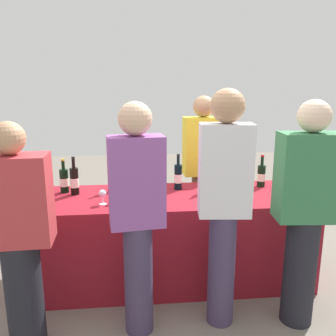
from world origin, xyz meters
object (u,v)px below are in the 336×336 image
(wine_bottle_0, at_px, (64,180))
(wine_bottle_1, at_px, (74,181))
(wine_bottle_3, at_px, (133,178))
(guest_1, at_px, (137,212))
(wine_bottle_6, at_px, (261,176))
(guest_3, at_px, (305,209))
(wine_bottle_4, at_px, (178,177))
(guest_2, at_px, (224,200))
(server_pouring, at_px, (202,167))
(guest_0, at_px, (18,234))
(wine_glass_1, at_px, (117,192))
(wine_glass_2, at_px, (162,189))
(wine_bottle_2, at_px, (113,179))
(wine_bottle_5, at_px, (208,180))
(wine_glass_0, at_px, (103,194))

(wine_bottle_0, xyz_separation_m, wine_bottle_1, (0.10, -0.07, 0.01))
(wine_bottle_3, height_order, guest_1, guest_1)
(wine_bottle_6, distance_m, guest_3, 0.90)
(wine_bottle_4, relative_size, guest_2, 0.19)
(server_pouring, relative_size, guest_0, 1.07)
(wine_bottle_3, xyz_separation_m, wine_glass_1, (-0.13, -0.36, -0.02))
(wine_glass_2, bearing_deg, wine_bottle_0, 160.01)
(wine_bottle_2, height_order, wine_bottle_6, same)
(wine_bottle_4, height_order, guest_0, guest_0)
(wine_glass_2, relative_size, guest_0, 0.09)
(wine_bottle_0, xyz_separation_m, wine_glass_2, (0.86, -0.31, -0.01))
(wine_bottle_0, height_order, guest_1, guest_1)
(wine_bottle_2, distance_m, server_pouring, 1.04)
(wine_glass_2, distance_m, server_pouring, 0.93)
(wine_bottle_2, distance_m, wine_glass_2, 0.52)
(wine_glass_2, height_order, guest_3, guest_3)
(wine_bottle_1, distance_m, wine_bottle_6, 1.74)
(guest_1, bearing_deg, guest_3, -7.50)
(server_pouring, xyz_separation_m, guest_1, (-0.71, -1.35, 0.02))
(wine_bottle_4, height_order, wine_glass_1, wine_bottle_4)
(wine_bottle_5, height_order, server_pouring, server_pouring)
(wine_glass_0, relative_size, guest_3, 0.08)
(guest_2, bearing_deg, wine_bottle_4, 110.29)
(wine_glass_1, relative_size, guest_0, 0.09)
(guest_1, bearing_deg, wine_bottle_6, 29.72)
(wine_bottle_6, height_order, wine_glass_1, wine_bottle_6)
(guest_2, distance_m, guest_3, 0.58)
(wine_bottle_0, relative_size, wine_glass_0, 2.48)
(wine_bottle_1, height_order, wine_glass_1, wine_bottle_1)
(wine_bottle_5, xyz_separation_m, guest_3, (0.53, -0.79, -0.02))
(wine_bottle_1, height_order, wine_bottle_6, wine_bottle_1)
(guest_1, height_order, guest_3, guest_3)
(wine_bottle_5, distance_m, wine_bottle_6, 0.55)
(wine_bottle_3, bearing_deg, wine_glass_2, -53.63)
(wine_glass_0, distance_m, wine_glass_1, 0.12)
(wine_bottle_1, distance_m, guest_3, 1.91)
(wine_bottle_6, distance_m, guest_2, 1.03)
(wine_bottle_2, relative_size, wine_glass_1, 2.35)
(wine_bottle_5, height_order, wine_glass_1, wine_bottle_5)
(wine_bottle_0, bearing_deg, wine_glass_2, -19.99)
(wine_bottle_6, bearing_deg, wine_glass_1, -165.51)
(wine_bottle_1, relative_size, server_pouring, 0.21)
(wine_bottle_6, distance_m, wine_glass_1, 1.39)
(wine_bottle_5, height_order, wine_bottle_6, wine_bottle_6)
(guest_3, bearing_deg, wine_bottle_6, 94.40)
(wine_bottle_4, distance_m, wine_bottle_5, 0.28)
(wine_bottle_2, bearing_deg, wine_bottle_4, 0.26)
(wine_bottle_3, xyz_separation_m, wine_glass_2, (0.25, -0.33, -0.01))
(wine_bottle_0, distance_m, wine_bottle_1, 0.13)
(wine_bottle_4, height_order, wine_glass_0, wine_bottle_4)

